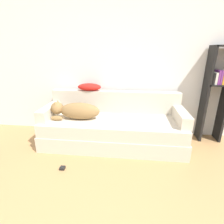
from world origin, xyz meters
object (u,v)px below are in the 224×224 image
at_px(couch, 113,132).
at_px(laptop, 114,119).
at_px(dog, 76,111).
at_px(power_adapter, 62,168).
at_px(throw_pillow, 89,87).
at_px(bookshelf, 216,90).

distance_m(couch, laptop, 0.23).
bearing_deg(couch, dog, -174.68).
bearing_deg(power_adapter, dog, 90.13).
xyz_separation_m(couch, throw_pillow, (-0.44, 0.34, 0.66)).
relative_size(couch, bookshelf, 1.45).
bearing_deg(throw_pillow, bookshelf, 0.52).
distance_m(laptop, throw_pillow, 0.72).
height_order(throw_pillow, bookshelf, bookshelf).
bearing_deg(power_adapter, throw_pillow, 82.81).
relative_size(dog, bookshelf, 0.51).
xyz_separation_m(dog, bookshelf, (2.20, 0.41, 0.29)).
relative_size(couch, power_adapter, 34.41).
distance_m(couch, power_adapter, 0.96).
xyz_separation_m(couch, power_adapter, (-0.58, -0.74, -0.20)).
bearing_deg(bookshelf, dog, -169.35).
distance_m(couch, throw_pillow, 0.86).
relative_size(couch, throw_pillow, 5.56).
relative_size(dog, throw_pillow, 1.94).
distance_m(couch, bookshelf, 1.78).
distance_m(throw_pillow, power_adapter, 1.39).
distance_m(couch, dog, 0.68).
bearing_deg(dog, laptop, 2.75).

